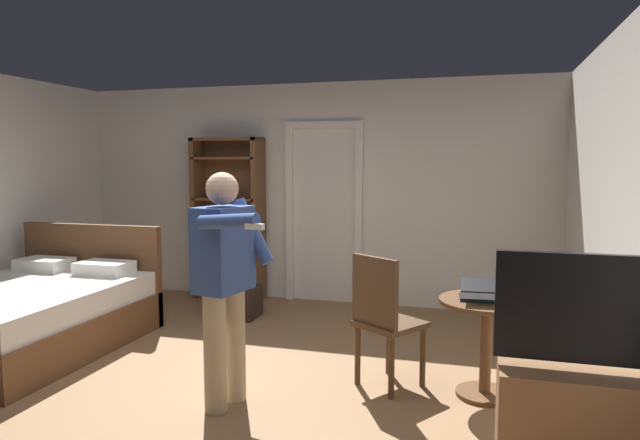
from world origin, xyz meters
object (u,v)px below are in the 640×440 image
object	(u,v)px
bottle_on_table	(509,290)
person_blue_shirt	(225,275)
bookshelf	(229,213)
side_table	(486,331)
tv_flatscreen	(589,413)
laptop	(484,293)
bed	(28,314)
wooden_chair	(384,316)
suitcase_dark	(234,301)

from	to	relation	value
bottle_on_table	person_blue_shirt	bearing A→B (deg)	-162.69
bookshelf	side_table	bearing A→B (deg)	-35.96
tv_flatscreen	laptop	distance (m)	1.14
bed	wooden_chair	size ratio (longest dim) A/B	2.01
side_table	suitcase_dark	bearing A→B (deg)	151.57
tv_flatscreen	bottle_on_table	world-z (taller)	tv_flatscreen
person_blue_shirt	bottle_on_table	bearing A→B (deg)	17.31
side_table	wooden_chair	xyz separation A→B (m)	(-0.72, -0.06, 0.07)
suitcase_dark	laptop	bearing A→B (deg)	-29.28
bottle_on_table	suitcase_dark	world-z (taller)	bottle_on_table
bookshelf	side_table	distance (m)	3.74
side_table	laptop	size ratio (longest dim) A/B	2.00
bed	tv_flatscreen	size ratio (longest dim) A/B	1.65
bed	laptop	distance (m)	3.94
bottle_on_table	wooden_chair	world-z (taller)	wooden_chair
side_table	person_blue_shirt	xyz separation A→B (m)	(-1.70, -0.65, 0.43)
tv_flatscreen	bottle_on_table	bearing A→B (deg)	112.17
wooden_chair	bottle_on_table	bearing A→B (deg)	-1.39
bookshelf	laptop	xyz separation A→B (m)	(2.97, -2.21, -0.29)
wooden_chair	side_table	bearing A→B (deg)	4.67
bottle_on_table	person_blue_shirt	world-z (taller)	person_blue_shirt
bottle_on_table	laptop	bearing A→B (deg)	167.52
tv_flatscreen	laptop	world-z (taller)	tv_flatscreen
side_table	laptop	xyz separation A→B (m)	(-0.03, -0.04, 0.28)
bed	wooden_chair	bearing A→B (deg)	-0.46
laptop	side_table	bearing A→B (deg)	58.04
bed	bottle_on_table	xyz separation A→B (m)	(4.08, -0.05, 0.49)
laptop	person_blue_shirt	xyz separation A→B (m)	(-1.67, -0.61, 0.15)
bottle_on_table	bed	bearing A→B (deg)	179.34
bookshelf	suitcase_dark	world-z (taller)	bookshelf
tv_flatscreen	wooden_chair	xyz separation A→B (m)	(-1.23, 0.92, 0.17)
bed	laptop	xyz separation A→B (m)	(3.91, -0.01, 0.45)
laptop	suitcase_dark	size ratio (longest dim) A/B	0.68
side_table	laptop	world-z (taller)	laptop
side_table	bookshelf	bearing A→B (deg)	144.04
side_table	person_blue_shirt	size ratio (longest dim) A/B	0.44
tv_flatscreen	bookshelf	bearing A→B (deg)	138.03
tv_flatscreen	wooden_chair	world-z (taller)	tv_flatscreen
bed	tv_flatscreen	distance (m)	4.54
suitcase_dark	bed	bearing A→B (deg)	-133.19
laptop	bottle_on_table	xyz separation A→B (m)	(0.17, -0.04, 0.04)
bookshelf	suitcase_dark	bearing A→B (deg)	-62.21
bookshelf	side_table	size ratio (longest dim) A/B	2.78
bookshelf	suitcase_dark	distance (m)	1.24
bottle_on_table	suitcase_dark	xyz separation A→B (m)	(-2.73, 1.48, -0.63)
tv_flatscreen	wooden_chair	bearing A→B (deg)	143.26
bed	bottle_on_table	bearing A→B (deg)	-0.66
laptop	suitcase_dark	bearing A→B (deg)	150.58
person_blue_shirt	side_table	bearing A→B (deg)	21.04
bed	person_blue_shirt	distance (m)	2.40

